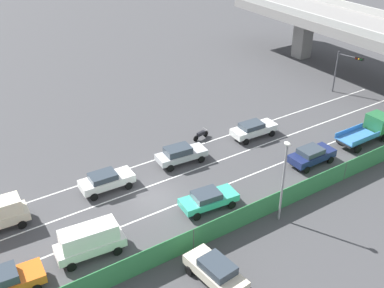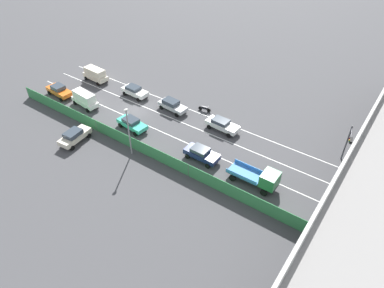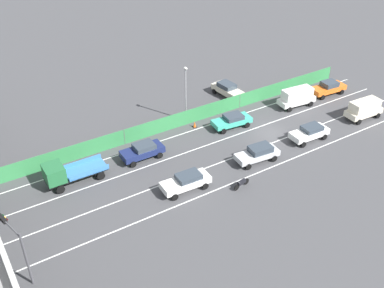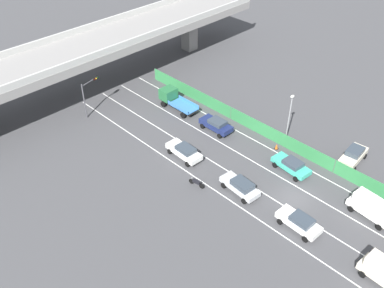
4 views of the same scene
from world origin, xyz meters
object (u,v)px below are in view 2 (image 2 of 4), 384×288
at_px(car_hatchback_white, 135,91).
at_px(car_van_cream, 95,74).
at_px(motorcycle, 205,108).
at_px(parked_sedan_cream, 74,136).
at_px(car_taxi_orange, 59,90).
at_px(street_lamp, 128,127).
at_px(car_sedan_silver, 172,105).
at_px(car_taxi_teal, 132,123).
at_px(traffic_cone, 141,144).
at_px(flatbed_truck_blue, 261,178).
at_px(car_sedan_white, 222,124).
at_px(car_van_white, 85,99).
at_px(traffic_light, 349,141).
at_px(car_sedan_navy, 201,153).

xyz_separation_m(car_hatchback_white, car_van_cream, (0.08, -8.65, 0.36)).
relative_size(motorcycle, parked_sedan_cream, 0.42).
relative_size(car_taxi_orange, street_lamp, 0.72).
bearing_deg(car_sedan_silver, street_lamp, 10.03).
relative_size(car_sedan_silver, car_van_cream, 1.02).
height_order(car_taxi_teal, traffic_cone, car_taxi_teal).
bearing_deg(traffic_cone, flatbed_truck_blue, 98.31).
height_order(street_lamp, traffic_cone, street_lamp).
bearing_deg(flatbed_truck_blue, car_taxi_teal, -89.67).
bearing_deg(car_taxi_orange, parked_sedan_cream, 60.24).
xyz_separation_m(flatbed_truck_blue, parked_sedan_cream, (6.60, -23.39, -0.28)).
relative_size(car_hatchback_white, car_van_cream, 0.97).
relative_size(flatbed_truck_blue, street_lamp, 0.87).
height_order(car_sedan_white, parked_sedan_cream, parked_sedan_cream).
xyz_separation_m(motorcycle, street_lamp, (13.35, -2.08, 3.62)).
bearing_deg(flatbed_truck_blue, car_van_white, -90.15).
bearing_deg(motorcycle, traffic_light, 89.47).
bearing_deg(car_hatchback_white, traffic_light, 94.64).
distance_m(car_hatchback_white, car_sedan_navy, 18.05).
distance_m(parked_sedan_cream, traffic_cone, 8.77).
relative_size(car_hatchback_white, car_van_white, 0.93).
distance_m(car_taxi_orange, car_van_white, 5.70).
xyz_separation_m(car_sedan_navy, motorcycle, (-9.16, -5.63, -0.45)).
height_order(car_sedan_silver, parked_sedan_cream, parked_sedan_cream).
distance_m(car_sedan_white, car_van_white, 20.89).
bearing_deg(car_van_white, street_lamp, 72.24).
bearing_deg(car_taxi_teal, traffic_cone, 58.73).
height_order(flatbed_truck_blue, traffic_light, traffic_light).
xyz_separation_m(flatbed_truck_blue, traffic_light, (-9.01, 6.30, 2.32)).
xyz_separation_m(traffic_light, street_lamp, (13.17, -22.04, 0.52)).
height_order(car_van_cream, car_sedan_navy, car_van_cream).
xyz_separation_m(car_sedan_silver, car_hatchback_white, (0.15, -7.26, -0.01)).
xyz_separation_m(flatbed_truck_blue, street_lamp, (4.16, -15.74, 2.84)).
relative_size(car_sedan_navy, parked_sedan_cream, 0.96).
distance_m(parked_sedan_cream, street_lamp, 8.62).
distance_m(car_taxi_orange, motorcycle, 22.98).
xyz_separation_m(flatbed_truck_blue, traffic_cone, (2.30, -15.77, -0.90)).
height_order(traffic_light, street_lamp, street_lamp).
xyz_separation_m(car_van_cream, traffic_light, (-2.61, 39.86, 2.30)).
xyz_separation_m(car_van_cream, car_sedan_navy, (6.36, 25.52, -0.35)).
xyz_separation_m(parked_sedan_cream, traffic_cone, (-4.30, 7.62, -0.62)).
distance_m(car_taxi_orange, flatbed_truck_blue, 34.65).
height_order(motorcycle, street_lamp, street_lamp).
height_order(car_sedan_silver, car_taxi_teal, car_sedan_silver).
relative_size(flatbed_truck_blue, motorcycle, 3.00).
height_order(car_hatchback_white, street_lamp, street_lamp).
bearing_deg(flatbed_truck_blue, car_sedan_silver, -110.58).
distance_m(car_sedan_white, motorcycle, 5.19).
xyz_separation_m(motorcycle, parked_sedan_cream, (15.80, -9.72, 0.50)).
relative_size(car_sedan_silver, traffic_light, 0.94).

